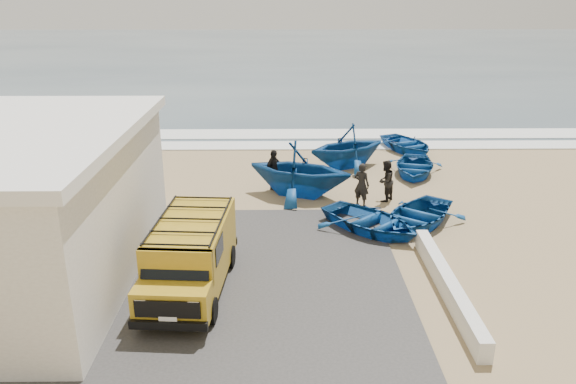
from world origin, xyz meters
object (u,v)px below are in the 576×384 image
object	(u,v)px
van	(191,253)
boat_mid_left	(300,169)
boat_near_right	(417,215)
boat_mid_right	(414,167)
parapet	(447,285)
fisherman_front	(362,185)
boat_near_left	(371,221)
boat_far_right	(407,144)
boat_far_left	(347,146)
fisherman_back	(273,170)
fisherman_middle	(385,181)

from	to	relation	value
van	boat_mid_left	size ratio (longest dim) A/B	1.16
boat_near_right	boat_mid_right	bearing A→B (deg)	116.23
parapet	boat_near_right	world-z (taller)	boat_near_right
boat_mid_right	fisherman_front	world-z (taller)	fisherman_front
boat_near_left	boat_far_right	world-z (taller)	boat_near_left
boat_near_left	fisherman_front	xyz separation A→B (m)	(-0.00, 2.36, 0.46)
boat_far_right	parapet	bearing A→B (deg)	-120.09
boat_far_left	boat_far_right	world-z (taller)	boat_far_left
parapet	fisherman_back	world-z (taller)	fisherman_back
boat_mid_left	fisherman_front	bearing A→B (deg)	-96.57
van	boat_far_left	distance (m)	12.25
boat_near_left	boat_far_left	xyz separation A→B (m)	(-0.00, 7.23, 0.62)
boat_near_left	boat_mid_left	bearing A→B (deg)	79.63
boat_mid_right	fisherman_back	distance (m)	6.41
boat_near_left	fisherman_middle	world-z (taller)	fisherman_middle
boat_near_right	parapet	bearing A→B (deg)	-55.46
boat_far_right	fisherman_middle	xyz separation A→B (m)	(-2.31, -6.96, 0.43)
parapet	fisherman_front	xyz separation A→B (m)	(-1.43, 6.50, 0.56)
boat_mid_right	parapet	bearing A→B (deg)	-83.16
boat_far_right	fisherman_front	bearing A→B (deg)	-136.24
fisherman_middle	boat_mid_left	bearing A→B (deg)	-62.23
boat_mid_right	fisherman_middle	distance (m)	3.74
boat_far_left	van	bearing A→B (deg)	-53.94
parapet	fisherman_middle	world-z (taller)	fisherman_middle
boat_far_right	boat_mid_right	bearing A→B (deg)	-119.62
van	boat_near_right	bearing A→B (deg)	35.18
van	boat_far_right	xyz separation A→B (m)	(8.68, 13.62, -0.70)
boat_near_right	fisherman_middle	world-z (taller)	fisherman_middle
fisherman_front	fisherman_back	world-z (taller)	fisherman_front
van	boat_mid_right	bearing A→B (deg)	54.27
van	boat_far_left	size ratio (longest dim) A/B	1.26
boat_near_right	boat_far_left	size ratio (longest dim) A/B	0.96
van	boat_mid_right	world-z (taller)	van
boat_mid_right	fisherman_front	bearing A→B (deg)	-112.41
fisherman_front	boat_far_right	bearing A→B (deg)	-79.58
parapet	boat_near_right	bearing A→B (deg)	86.85
van	boat_near_right	xyz separation A→B (m)	(7.08, 4.28, -0.69)
boat_mid_right	fisherman_middle	xyz separation A→B (m)	(-1.84, -3.22, 0.44)
parapet	boat_near_left	world-z (taller)	boat_near_left
boat_far_left	fisherman_back	bearing A→B (deg)	-75.90
boat_near_right	boat_far_right	distance (m)	9.47
boat_mid_left	boat_far_right	world-z (taller)	boat_mid_left
fisherman_middle	fisherman_back	xyz separation A→B (m)	(-4.28, 1.38, 0.02)
boat_near_left	fisherman_front	bearing A→B (deg)	47.05
boat_far_right	fisherman_front	size ratio (longest dim) A/B	2.13
boat_mid_right	boat_far_right	xyz separation A→B (m)	(0.46, 3.74, 0.01)
boat_far_left	fisherman_front	world-z (taller)	boat_far_left
boat_far_left	fisherman_back	size ratio (longest dim) A/B	2.30
parapet	boat_near_left	xyz separation A→B (m)	(-1.43, 4.15, 0.10)
fisherman_middle	fisherman_front	bearing A→B (deg)	-22.36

